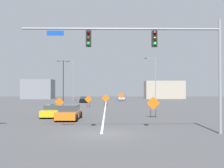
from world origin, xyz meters
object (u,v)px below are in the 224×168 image
at_px(construction_sign_left_shoulder, 106,99).
at_px(construction_sign_left_lane, 121,96).
at_px(street_lamp_far_right, 155,78).
at_px(car_black_approaching, 84,100).
at_px(street_lamp_near_left, 73,79).
at_px(construction_sign_median_near, 153,104).
at_px(car_silver_mid, 121,98).
at_px(car_orange_distant, 69,113).
at_px(traffic_signal_assembly, 155,49).
at_px(construction_sign_median_far, 88,100).
at_px(construction_sign_right_shoulder, 59,103).
at_px(car_yellow_far, 54,111).
at_px(street_lamp_mid_left, 63,78).

height_order(construction_sign_left_shoulder, construction_sign_left_lane, construction_sign_left_lane).
distance_m(street_lamp_far_right, car_black_approaching, 16.16).
xyz_separation_m(street_lamp_near_left, construction_sign_median_near, (13.40, -40.22, -3.97)).
relative_size(street_lamp_near_left, car_black_approaching, 2.43).
relative_size(car_silver_mid, car_orange_distant, 0.90).
distance_m(traffic_signal_assembly, car_silver_mid, 55.37).
relative_size(street_lamp_far_right, car_silver_mid, 2.31).
bearing_deg(street_lamp_far_right, construction_sign_median_far, -139.45).
bearing_deg(street_lamp_near_left, car_black_approaching, -66.71).
relative_size(street_lamp_near_left, car_orange_distant, 2.21).
height_order(construction_sign_right_shoulder, car_yellow_far, construction_sign_right_shoulder).
height_order(street_lamp_near_left, construction_sign_median_near, street_lamp_near_left).
distance_m(construction_sign_median_near, car_silver_mid, 45.04).
bearing_deg(street_lamp_mid_left, street_lamp_near_left, 83.11).
xyz_separation_m(street_lamp_mid_left, construction_sign_median_far, (6.63, -16.14, -4.13)).
distance_m(street_lamp_far_right, car_orange_distant, 31.44).
height_order(construction_sign_left_lane, car_black_approaching, construction_sign_left_lane).
height_order(street_lamp_far_right, car_yellow_far, street_lamp_far_right).
xyz_separation_m(street_lamp_near_left, construction_sign_median_far, (5.63, -24.41, -4.15)).
bearing_deg(traffic_signal_assembly, street_lamp_mid_left, 107.00).
relative_size(construction_sign_median_near, car_orange_distant, 0.48).
relative_size(construction_sign_median_far, car_orange_distant, 0.42).
relative_size(street_lamp_far_right, construction_sign_left_lane, 4.36).
bearing_deg(construction_sign_left_shoulder, street_lamp_near_left, 113.28).
distance_m(construction_sign_median_far, car_black_approaching, 16.20).
bearing_deg(car_yellow_far, construction_sign_median_far, 80.30).
bearing_deg(construction_sign_left_lane, construction_sign_right_shoulder, -106.97).
bearing_deg(street_lamp_mid_left, traffic_signal_assembly, -73.00).
height_order(street_lamp_near_left, car_black_approaching, street_lamp_near_left).
height_order(traffic_signal_assembly, street_lamp_far_right, street_lamp_far_right).
height_order(street_lamp_mid_left, street_lamp_near_left, street_lamp_near_left).
relative_size(construction_sign_left_lane, car_orange_distant, 0.48).
distance_m(construction_sign_right_shoulder, car_black_approaching, 26.19).
bearing_deg(street_lamp_mid_left, construction_sign_left_shoulder, -50.07).
xyz_separation_m(construction_sign_left_lane, car_silver_mid, (0.56, 9.69, -0.71)).
relative_size(traffic_signal_assembly, construction_sign_median_near, 6.05).
relative_size(construction_sign_median_near, construction_sign_right_shoulder, 1.14).
bearing_deg(street_lamp_near_left, car_silver_mid, 21.16).
xyz_separation_m(traffic_signal_assembly, construction_sign_left_lane, (0.00, 45.46, -4.18)).
bearing_deg(car_silver_mid, construction_sign_left_shoulder, -99.43).
relative_size(construction_sign_median_near, construction_sign_left_lane, 1.01).
height_order(street_lamp_mid_left, construction_sign_left_lane, street_lamp_mid_left).
relative_size(traffic_signal_assembly, street_lamp_far_right, 1.40).
xyz_separation_m(street_lamp_mid_left, car_orange_distant, (6.06, -33.62, -4.66)).
bearing_deg(traffic_signal_assembly, construction_sign_median_near, 81.33).
distance_m(street_lamp_near_left, car_black_approaching, 10.24).
distance_m(street_lamp_mid_left, construction_sign_left_shoulder, 15.19).
bearing_deg(car_yellow_far, car_black_approaching, 89.06).
bearing_deg(street_lamp_mid_left, construction_sign_left_lane, 14.77).
bearing_deg(car_orange_distant, construction_sign_left_lane, 79.58).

